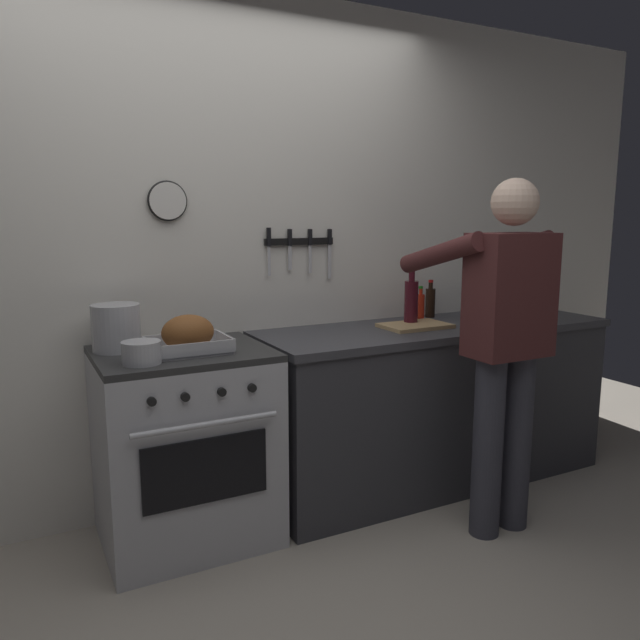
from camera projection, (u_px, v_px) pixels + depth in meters
name	position (u px, v px, depth m)	size (l,w,h in m)	color
wall_back	(203.00, 255.00, 3.09)	(6.00, 0.13, 2.60)	white
counter_block	(433.00, 403.00, 3.46)	(2.03, 0.65, 0.90)	#38383D
stove	(186.00, 446.00, 2.82)	(0.76, 0.67, 0.90)	#BCBCC1
person_cook	(505.00, 335.00, 2.82)	(0.51, 0.63, 1.66)	#383842
roasting_pan	(188.00, 336.00, 2.69)	(0.35, 0.26, 0.17)	#B7B7BC
stock_pot	(116.00, 328.00, 2.72)	(0.21, 0.21, 0.21)	#B7B7BC
saucepan	(141.00, 353.00, 2.49)	(0.16, 0.16, 0.09)	#B7B7BC
cutting_board	(415.00, 326.00, 3.30)	(0.36, 0.24, 0.02)	tan
bottle_soy_sauce	(430.00, 302.00, 3.62)	(0.06, 0.06, 0.22)	black
bottle_wine_red	(411.00, 302.00, 3.34)	(0.08, 0.08, 0.31)	#47141E
bottle_hot_sauce	(420.00, 307.00, 3.50)	(0.05, 0.05, 0.20)	red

